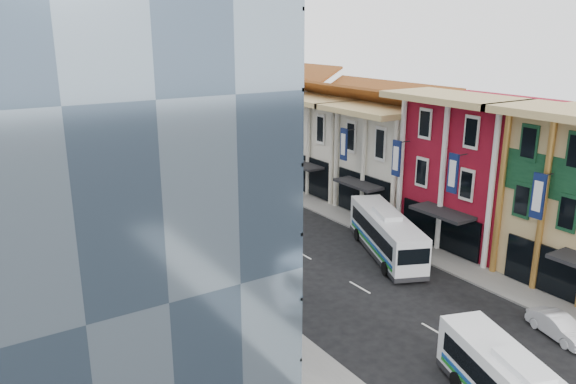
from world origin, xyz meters
TOP-DOWN VIEW (x-y plane):
  - sidewalk_right at (8.50, 22.00)m, footprint 3.00×90.00m
  - sidewalk_left at (-8.50, 22.00)m, footprint 3.00×90.00m
  - shophouse_red at (14.00, 17.00)m, footprint 8.00×10.00m
  - shophouse_cream_near at (14.00, 26.50)m, footprint 8.00×9.00m
  - shophouse_cream_mid at (14.00, 35.50)m, footprint 8.00×9.00m
  - shophouse_cream_far at (14.00, 46.00)m, footprint 8.00×12.00m
  - office_tower at (-17.00, 19.00)m, footprint 12.00×26.00m
  - office_block_far at (-16.00, 42.00)m, footprint 10.00×18.00m
  - bus_left_far at (-5.50, 26.70)m, footprint 6.56×11.10m
  - bus_right at (5.50, 18.48)m, footprint 6.96×11.56m
  - sedan_right at (5.50, 3.69)m, footprint 2.36×4.24m

SIDE VIEW (x-z plane):
  - sidewalk_right at x=8.50m, z-range 0.00..0.15m
  - sidewalk_left at x=-8.50m, z-range 0.00..0.15m
  - sedan_right at x=5.50m, z-range 0.00..1.33m
  - bus_left_far at x=-5.50m, z-range 0.00..3.51m
  - bus_right at x=5.50m, z-range 0.00..3.67m
  - shophouse_cream_near at x=14.00m, z-range 0.00..10.00m
  - shophouse_cream_mid at x=14.00m, z-range 0.00..10.00m
  - shophouse_cream_far at x=14.00m, z-range 0.00..11.00m
  - shophouse_red at x=14.00m, z-range 0.00..12.00m
  - office_block_far at x=-16.00m, z-range 0.00..14.00m
  - office_tower at x=-17.00m, z-range 0.00..30.00m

